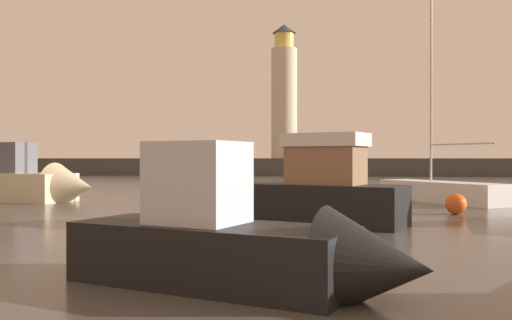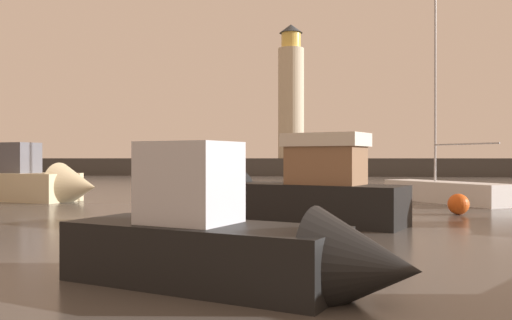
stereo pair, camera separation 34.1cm
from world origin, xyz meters
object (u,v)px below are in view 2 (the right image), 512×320
object	(u,v)px
lighthouse	(291,95)
motorboat_2	(243,245)
sailboat_moored	(446,191)
motorboat_3	(33,182)
motorboat_6	(291,193)
mooring_buoy	(458,204)

from	to	relation	value
lighthouse	motorboat_2	xyz separation A→B (m)	(3.13, -65.97, -10.23)
lighthouse	sailboat_moored	bearing A→B (deg)	-76.13
lighthouse	motorboat_2	size ratio (longest dim) A/B	2.61
motorboat_3	motorboat_6	xyz separation A→B (m)	(14.95, -8.44, 0.03)
lighthouse	motorboat_6	xyz separation A→B (m)	(3.35, -55.21, -9.96)
motorboat_2	mooring_buoy	world-z (taller)	motorboat_2
motorboat_2	motorboat_6	size ratio (longest dim) A/B	0.82
motorboat_3	motorboat_6	world-z (taller)	motorboat_6
motorboat_2	motorboat_6	world-z (taller)	motorboat_6
lighthouse	mooring_buoy	bearing A→B (deg)	-78.76
motorboat_6	mooring_buoy	bearing A→B (deg)	27.74
motorboat_2	motorboat_3	world-z (taller)	motorboat_3
lighthouse	sailboat_moored	world-z (taller)	lighthouse
motorboat_2	motorboat_6	bearing A→B (deg)	88.81
mooring_buoy	motorboat_6	bearing A→B (deg)	-152.26
sailboat_moored	lighthouse	bearing A→B (deg)	103.87
motorboat_6	sailboat_moored	xyz separation A→B (m)	(7.75, 10.26, -0.47)
lighthouse	mooring_buoy	distance (m)	53.65
lighthouse	sailboat_moored	size ratio (longest dim) A/B	1.49
motorboat_2	sailboat_moored	bearing A→B (deg)	69.23
motorboat_6	mooring_buoy	xyz separation A→B (m)	(6.89, 3.63, -0.64)
mooring_buoy	sailboat_moored	bearing A→B (deg)	82.66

